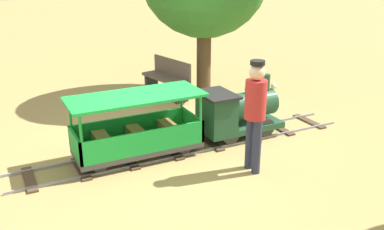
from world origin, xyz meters
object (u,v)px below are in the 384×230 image
object	(u,v)px
passenger_car	(137,132)
park_bench	(167,78)
locomotive	(236,111)
conductor_person	(255,108)

from	to	relation	value
passenger_car	park_bench	world-z (taller)	passenger_car
locomotive	passenger_car	xyz separation A→B (m)	(0.00, -1.75, -0.06)
passenger_car	conductor_person	xyz separation A→B (m)	(1.12, 1.33, 0.53)
park_bench	passenger_car	bearing A→B (deg)	-31.80
conductor_person	passenger_car	bearing A→B (deg)	-130.08
park_bench	locomotive	bearing A→B (deg)	1.54
conductor_person	park_bench	xyz separation A→B (m)	(-3.83, 0.34, -0.54)
locomotive	park_bench	xyz separation A→B (m)	(-2.71, -0.07, -0.07)
passenger_car	park_bench	bearing A→B (deg)	148.20
conductor_person	park_bench	distance (m)	3.88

